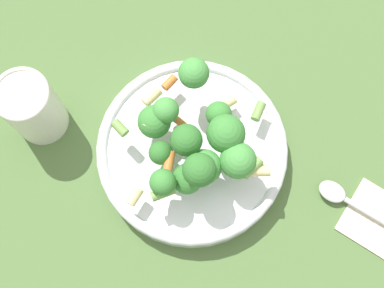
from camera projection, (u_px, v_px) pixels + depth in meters
The scene contains 5 objects.
ground_plane at pixel (192, 155), 0.71m from camera, with size 3.00×3.00×0.00m, color #4C6B38.
bowl at pixel (192, 151), 0.69m from camera, with size 0.24×0.24×0.04m.
pasta_salad at pixel (197, 142), 0.62m from camera, with size 0.21×0.18×0.09m.
cup at pixel (32, 107), 0.67m from camera, with size 0.07×0.07×0.11m.
spoon at pixel (361, 209), 0.68m from camera, with size 0.06×0.19×0.01m.
Camera 1 is at (-0.12, -0.12, 0.69)m, focal length 50.00 mm.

